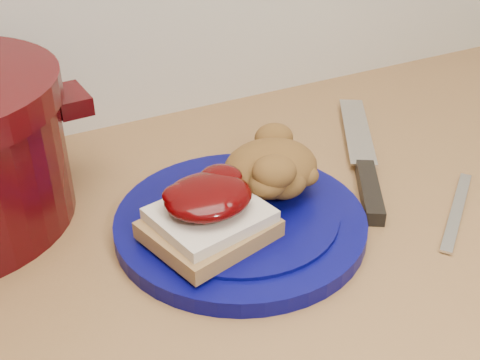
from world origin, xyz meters
name	(u,v)px	position (x,y,z in m)	size (l,w,h in m)	color
plate	(240,222)	(0.03, 1.49, 0.91)	(0.27, 0.27, 0.02)	#05054A
sandwich	(209,214)	(-0.01, 1.47, 0.95)	(0.14, 0.13, 0.06)	olive
stuffing_mound	(271,168)	(0.09, 1.52, 0.95)	(0.11, 0.10, 0.06)	brown
chef_knife	(366,172)	(0.22, 1.51, 0.91)	(0.19, 0.28, 0.02)	black
butter_knife	(457,210)	(0.27, 1.40, 0.90)	(0.17, 0.01, 0.00)	silver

